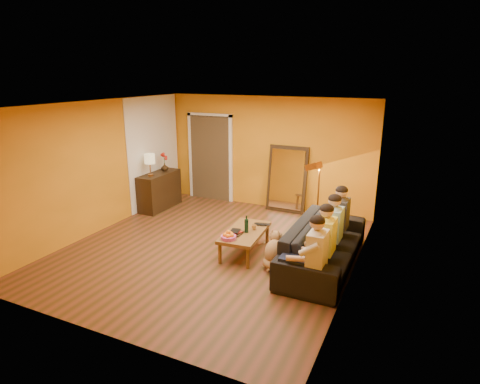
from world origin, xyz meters
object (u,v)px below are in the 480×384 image
at_px(mirror_frame, 287,179).
at_px(laptop, 262,225).
at_px(vase, 165,167).
at_px(person_mid_right, 334,230).
at_px(person_far_right, 341,219).
at_px(wine_bottle, 246,224).
at_px(coffee_table, 245,242).
at_px(dog, 275,250).
at_px(sideboard, 160,191).
at_px(table_lamp, 150,165).
at_px(tumbler, 254,227).
at_px(floor_lamp, 318,200).
at_px(sofa, 324,245).
at_px(person_far_left, 317,257).
at_px(person_mid_left, 326,242).

distance_m(mirror_frame, laptop, 2.19).
distance_m(mirror_frame, vase, 2.92).
bearing_deg(person_mid_right, person_far_right, 90.00).
distance_m(person_mid_right, person_far_right, 0.55).
xyz_separation_m(wine_bottle, laptop, (0.13, 0.40, -0.14)).
bearing_deg(wine_bottle, vase, 149.36).
height_order(coffee_table, person_mid_right, person_mid_right).
bearing_deg(vase, dog, -29.19).
bearing_deg(sideboard, table_lamp, -90.00).
distance_m(person_far_right, tumbler, 1.54).
bearing_deg(mirror_frame, wine_bottle, -87.25).
relative_size(floor_lamp, vase, 7.98).
bearing_deg(tumbler, sofa, 0.37).
bearing_deg(floor_lamp, sideboard, -156.80).
bearing_deg(floor_lamp, laptop, -102.45).
relative_size(table_lamp, tumbler, 5.60).
bearing_deg(sofa, table_lamp, 76.76).
xyz_separation_m(mirror_frame, dog, (0.74, -2.80, -0.45)).
bearing_deg(mirror_frame, coffee_table, -88.34).
xyz_separation_m(person_far_left, laptop, (-1.33, 1.22, -0.18)).
bearing_deg(dog, vase, 171.46).
xyz_separation_m(table_lamp, person_far_right, (4.37, -0.35, -0.49)).
relative_size(sofa, wine_bottle, 8.03).
bearing_deg(coffee_table, sofa, 0.74).
bearing_deg(laptop, mirror_frame, 81.18).
height_order(coffee_table, tumbler, tumbler).
bearing_deg(table_lamp, dog, -21.94).
relative_size(sideboard, person_mid_right, 0.97).
bearing_deg(person_mid_right, mirror_frame, 124.75).
height_order(mirror_frame, sideboard, mirror_frame).
distance_m(sideboard, laptop, 3.23).
bearing_deg(person_mid_left, tumbler, 162.33).
height_order(table_lamp, person_far_right, table_lamp).
bearing_deg(floor_lamp, dog, -75.20).
bearing_deg(person_far_right, dog, -127.98).
distance_m(table_lamp, person_mid_right, 4.49).
bearing_deg(person_far_right, tumbler, -154.62).
height_order(person_far_left, person_mid_right, same).
distance_m(person_mid_left, person_far_right, 1.10).
bearing_deg(sofa, person_mid_right, -52.43).
relative_size(sideboard, vase, 6.54).
bearing_deg(coffee_table, person_far_left, -34.62).
xyz_separation_m(sideboard, person_far_left, (4.37, -2.30, 0.18)).
height_order(table_lamp, floor_lamp, floor_lamp).
bearing_deg(person_mid_left, coffee_table, 167.95).
relative_size(sideboard, dog, 1.91).
bearing_deg(vase, laptop, -23.54).
relative_size(wine_bottle, vase, 1.72).
distance_m(wine_bottle, laptop, 0.44).
distance_m(coffee_table, vase, 3.40).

